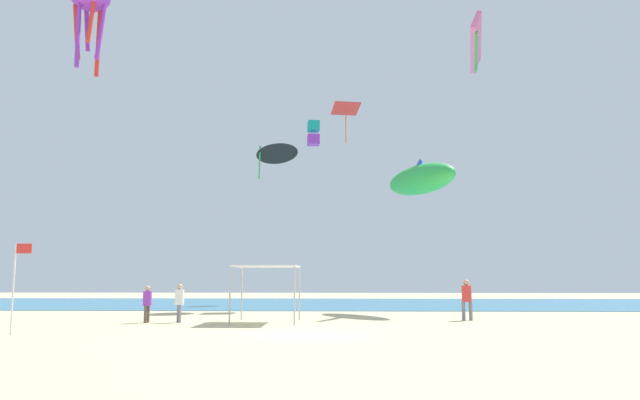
{
  "coord_description": "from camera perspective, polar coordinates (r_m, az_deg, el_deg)",
  "views": [
    {
      "loc": [
        1.26,
        -21.25,
        2.04
      ],
      "look_at": [
        0.14,
        11.57,
        6.25
      ],
      "focal_mm": 33.62,
      "sensor_mm": 36.0,
      "label": 1
    }
  ],
  "objects": [
    {
      "name": "kite_delta_black",
      "position": [
        39.24,
        -4.14,
        4.7
      ],
      "size": [
        3.64,
        3.64,
        2.61
      ],
      "rotation": [
        0.0,
        0.0,
        0.45
      ],
      "color": "black"
    },
    {
      "name": "person_near_tent",
      "position": [
        29.28,
        13.79,
        -8.9
      ],
      "size": [
        0.51,
        0.45,
        1.9
      ],
      "rotation": [
        0.0,
        0.0,
        3.23
      ],
      "color": "slate",
      "rests_on": "ground"
    },
    {
      "name": "kite_parafoil_pink",
      "position": [
        43.32,
        14.62,
        14.17
      ],
      "size": [
        1.72,
        4.75,
        2.97
      ],
      "rotation": [
        0.0,
        0.0,
        1.37
      ],
      "color": "pink"
    },
    {
      "name": "banner_flag",
      "position": [
        23.95,
        -26.96,
        -6.7
      ],
      "size": [
        0.61,
        0.06,
        3.21
      ],
      "color": "silver",
      "rests_on": "ground"
    },
    {
      "name": "kite_diamond_red",
      "position": [
        42.17,
        2.47,
        8.51
      ],
      "size": [
        2.12,
        2.09,
        2.7
      ],
      "rotation": [
        0.0,
        0.0,
        3.33
      ],
      "color": "red"
    },
    {
      "name": "ocean_strip",
      "position": [
        46.0,
        0.39,
        -9.82
      ],
      "size": [
        110.0,
        20.17,
        0.03
      ],
      "primitive_type": "cube",
      "color": "teal",
      "rests_on": "ground"
    },
    {
      "name": "person_leftmost",
      "position": [
        27.9,
        -13.24,
        -9.23
      ],
      "size": [
        0.41,
        0.43,
        1.72
      ],
      "rotation": [
        0.0,
        0.0,
        5.13
      ],
      "color": "slate",
      "rests_on": "ground"
    },
    {
      "name": "canopy_tent",
      "position": [
        27.23,
        -5.08,
        -6.53
      ],
      "size": [
        2.81,
        3.14,
        2.53
      ],
      "color": "#B2B2B7",
      "rests_on": "ground"
    },
    {
      "name": "person_central",
      "position": [
        28.18,
        -16.12,
        -9.21
      ],
      "size": [
        0.39,
        0.44,
        1.63
      ],
      "rotation": [
        0.0,
        0.0,
        1.52
      ],
      "color": "brown",
      "rests_on": "ground"
    },
    {
      "name": "kite_octopus_purple",
      "position": [
        36.66,
        -21.02,
        17.27
      ],
      "size": [
        2.95,
        2.95,
        5.08
      ],
      "rotation": [
        0.0,
        0.0,
        2.12
      ],
      "color": "purple"
    },
    {
      "name": "ground",
      "position": [
        21.39,
        -1.47,
        -12.9
      ],
      "size": [
        110.0,
        110.0,
        0.1
      ],
      "primitive_type": "cube",
      "color": "#D1BA8C"
    },
    {
      "name": "kite_inflatable_green",
      "position": [
        35.9,
        9.57,
        1.97
      ],
      "size": [
        4.65,
        6.23,
        2.3
      ],
      "rotation": [
        0.0,
        0.0,
        2.08
      ],
      "color": "green"
    },
    {
      "name": "kite_box_teal",
      "position": [
        49.08,
        -0.63,
        6.38
      ],
      "size": [
        1.08,
        1.1,
        2.0
      ],
      "rotation": [
        0.0,
        0.0,
        0.17
      ],
      "color": "teal"
    }
  ]
}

